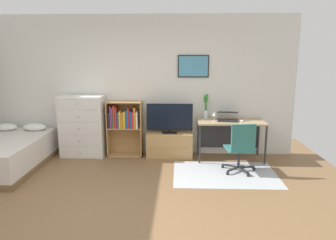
{
  "coord_description": "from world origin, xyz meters",
  "views": [
    {
      "loc": [
        0.84,
        -3.65,
        1.93
      ],
      "look_at": [
        0.64,
        1.5,
        0.87
      ],
      "focal_mm": 33.31,
      "sensor_mm": 36.0,
      "label": 1
    }
  ],
  "objects_px": {
    "bamboo_vase": "(206,106)",
    "wine_glass": "(214,114)",
    "television": "(170,118)",
    "office_chair": "(241,147)",
    "desk": "(230,127)",
    "bed": "(3,154)",
    "bookshelf": "(124,123)",
    "dresser": "(83,126)",
    "computer_mouse": "(242,121)",
    "tv_stand": "(170,145)",
    "laptop": "(228,117)"
  },
  "relations": [
    {
      "from": "tv_stand",
      "to": "television",
      "type": "distance_m",
      "value": 0.52
    },
    {
      "from": "tv_stand",
      "to": "computer_mouse",
      "type": "distance_m",
      "value": 1.45
    },
    {
      "from": "bookshelf",
      "to": "wine_glass",
      "type": "bearing_deg",
      "value": -6.64
    },
    {
      "from": "desk",
      "to": "office_chair",
      "type": "relative_size",
      "value": 1.44
    },
    {
      "from": "office_chair",
      "to": "computer_mouse",
      "type": "xyz_separation_m",
      "value": [
        0.14,
        0.67,
        0.3
      ]
    },
    {
      "from": "wine_glass",
      "to": "desk",
      "type": "bearing_deg",
      "value": 22.97
    },
    {
      "from": "bed",
      "to": "bookshelf",
      "type": "height_order",
      "value": "bookshelf"
    },
    {
      "from": "office_chair",
      "to": "desk",
      "type": "bearing_deg",
      "value": 87.37
    },
    {
      "from": "dresser",
      "to": "desk",
      "type": "bearing_deg",
      "value": -0.09
    },
    {
      "from": "office_chair",
      "to": "bamboo_vase",
      "type": "height_order",
      "value": "bamboo_vase"
    },
    {
      "from": "office_chair",
      "to": "laptop",
      "type": "relative_size",
      "value": 1.9
    },
    {
      "from": "television",
      "to": "bamboo_vase",
      "type": "height_order",
      "value": "bamboo_vase"
    },
    {
      "from": "bookshelf",
      "to": "bamboo_vase",
      "type": "relative_size",
      "value": 2.26
    },
    {
      "from": "bamboo_vase",
      "to": "bed",
      "type": "bearing_deg",
      "value": -166.22
    },
    {
      "from": "bed",
      "to": "wine_glass",
      "type": "distance_m",
      "value": 3.8
    },
    {
      "from": "laptop",
      "to": "wine_glass",
      "type": "xyz_separation_m",
      "value": [
        -0.27,
        -0.13,
        0.07
      ]
    },
    {
      "from": "laptop",
      "to": "tv_stand",
      "type": "bearing_deg",
      "value": -175.6
    },
    {
      "from": "bamboo_vase",
      "to": "dresser",
      "type": "bearing_deg",
      "value": -176.89
    },
    {
      "from": "tv_stand",
      "to": "television",
      "type": "height_order",
      "value": "television"
    },
    {
      "from": "dresser",
      "to": "bamboo_vase",
      "type": "height_order",
      "value": "bamboo_vase"
    },
    {
      "from": "television",
      "to": "wine_glass",
      "type": "distance_m",
      "value": 0.85
    },
    {
      "from": "desk",
      "to": "computer_mouse",
      "type": "xyz_separation_m",
      "value": [
        0.19,
        -0.14,
        0.15
      ]
    },
    {
      "from": "tv_stand",
      "to": "office_chair",
      "type": "xyz_separation_m",
      "value": [
        1.21,
        -0.83,
        0.22
      ]
    },
    {
      "from": "bed",
      "to": "wine_glass",
      "type": "relative_size",
      "value": 10.83
    },
    {
      "from": "bed",
      "to": "television",
      "type": "height_order",
      "value": "television"
    },
    {
      "from": "dresser",
      "to": "television",
      "type": "bearing_deg",
      "value": -0.25
    },
    {
      "from": "television",
      "to": "bamboo_vase",
      "type": "distance_m",
      "value": 0.74
    },
    {
      "from": "office_chair",
      "to": "bamboo_vase",
      "type": "distance_m",
      "value": 1.2
    },
    {
      "from": "bamboo_vase",
      "to": "wine_glass",
      "type": "relative_size",
      "value": 2.63
    },
    {
      "from": "tv_stand",
      "to": "wine_glass",
      "type": "xyz_separation_m",
      "value": [
        0.83,
        -0.16,
        0.64
      ]
    },
    {
      "from": "bed",
      "to": "computer_mouse",
      "type": "xyz_separation_m",
      "value": [
        4.22,
        0.6,
        0.49
      ]
    },
    {
      "from": "office_chair",
      "to": "laptop",
      "type": "xyz_separation_m",
      "value": [
        -0.11,
        0.8,
        0.35
      ]
    },
    {
      "from": "television",
      "to": "wine_glass",
      "type": "xyz_separation_m",
      "value": [
        0.83,
        -0.13,
        0.11
      ]
    },
    {
      "from": "tv_stand",
      "to": "computer_mouse",
      "type": "bearing_deg",
      "value": -6.9
    },
    {
      "from": "bed",
      "to": "office_chair",
      "type": "relative_size",
      "value": 2.27
    },
    {
      "from": "television",
      "to": "computer_mouse",
      "type": "height_order",
      "value": "television"
    },
    {
      "from": "computer_mouse",
      "to": "bamboo_vase",
      "type": "xyz_separation_m",
      "value": [
        -0.65,
        0.28,
        0.24
      ]
    },
    {
      "from": "television",
      "to": "computer_mouse",
      "type": "bearing_deg",
      "value": -5.96
    },
    {
      "from": "desk",
      "to": "laptop",
      "type": "relative_size",
      "value": 2.74
    },
    {
      "from": "computer_mouse",
      "to": "wine_glass",
      "type": "distance_m",
      "value": 0.53
    },
    {
      "from": "television",
      "to": "office_chair",
      "type": "height_order",
      "value": "television"
    },
    {
      "from": "office_chair",
      "to": "computer_mouse",
      "type": "height_order",
      "value": "office_chair"
    },
    {
      "from": "television",
      "to": "laptop",
      "type": "distance_m",
      "value": 1.1
    },
    {
      "from": "desk",
      "to": "office_chair",
      "type": "xyz_separation_m",
      "value": [
        0.06,
        -0.81,
        -0.15
      ]
    },
    {
      "from": "dresser",
      "to": "tv_stand",
      "type": "xyz_separation_m",
      "value": [
        1.69,
        0.02,
        -0.35
      ]
    },
    {
      "from": "wine_glass",
      "to": "television",
      "type": "bearing_deg",
      "value": 170.87
    },
    {
      "from": "dresser",
      "to": "wine_glass",
      "type": "distance_m",
      "value": 2.53
    },
    {
      "from": "desk",
      "to": "office_chair",
      "type": "distance_m",
      "value": 0.83
    },
    {
      "from": "bookshelf",
      "to": "computer_mouse",
      "type": "distance_m",
      "value": 2.24
    },
    {
      "from": "wine_glass",
      "to": "office_chair",
      "type": "bearing_deg",
      "value": -60.84
    }
  ]
}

